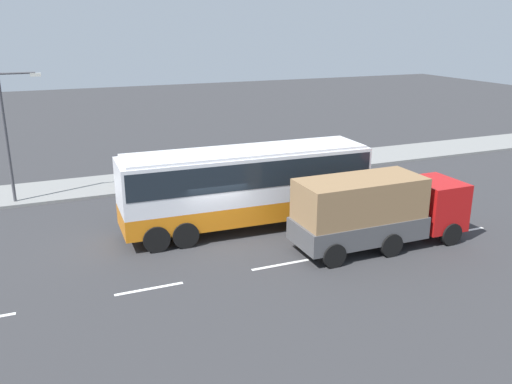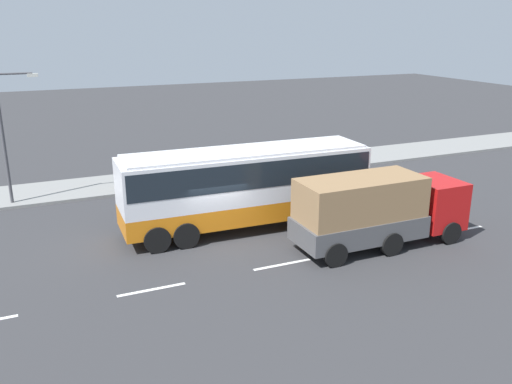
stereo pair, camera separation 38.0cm
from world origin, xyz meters
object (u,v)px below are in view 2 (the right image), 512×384
at_px(pedestrian_near_curb, 122,171).
at_px(street_lamp, 7,128).
at_px(coach_bus, 246,180).
at_px(cargo_truck, 378,208).

xyz_separation_m(pedestrian_near_curb, street_lamp, (-5.44, -0.36, 2.85)).
height_order(coach_bus, street_lamp, street_lamp).
xyz_separation_m(coach_bus, cargo_truck, (4.13, -4.02, -0.61)).
distance_m(coach_bus, street_lamp, 12.31).
bearing_deg(pedestrian_near_curb, cargo_truck, 139.69).
height_order(cargo_truck, pedestrian_near_curb, cargo_truck).
bearing_deg(street_lamp, pedestrian_near_curb, 3.74).
relative_size(coach_bus, pedestrian_near_curb, 6.66).
bearing_deg(pedestrian_near_curb, coach_bus, 132.32).
height_order(coach_bus, cargo_truck, coach_bus).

